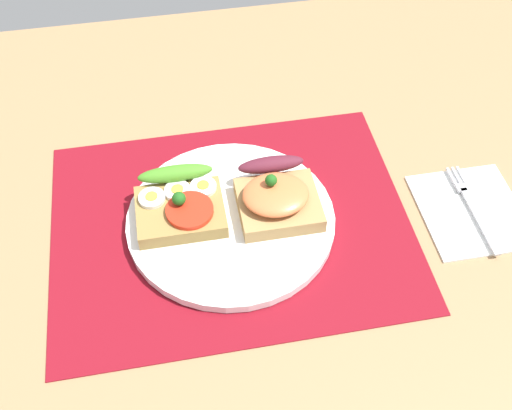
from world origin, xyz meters
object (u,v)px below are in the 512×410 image
(napkin, at_px, (471,210))
(sandwich_salmon, at_px, (276,195))
(plate, at_px, (231,220))
(fork, at_px, (472,206))
(sandwich_egg_tomato, at_px, (180,204))

(napkin, bearing_deg, sandwich_salmon, 170.41)
(plate, xyz_separation_m, fork, (0.29, -0.03, -0.00))
(plate, distance_m, fork, 0.29)
(sandwich_salmon, relative_size, fork, 0.72)
(sandwich_egg_tomato, height_order, fork, sandwich_egg_tomato)
(plate, relative_size, fork, 1.78)
(plate, relative_size, sandwich_egg_tomato, 2.42)
(plate, xyz_separation_m, sandwich_egg_tomato, (-0.06, 0.02, 0.02))
(fork, bearing_deg, sandwich_egg_tomato, 172.23)
(sandwich_salmon, xyz_separation_m, fork, (0.23, -0.04, -0.03))
(napkin, distance_m, fork, 0.01)
(plate, distance_m, sandwich_egg_tomato, 0.06)
(sandwich_egg_tomato, distance_m, sandwich_salmon, 0.11)
(sandwich_salmon, height_order, fork, sandwich_salmon)
(sandwich_egg_tomato, bearing_deg, fork, -7.77)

